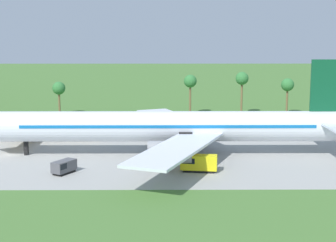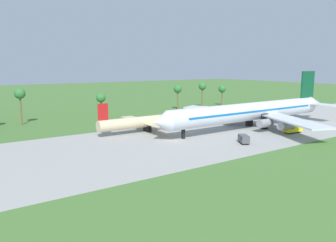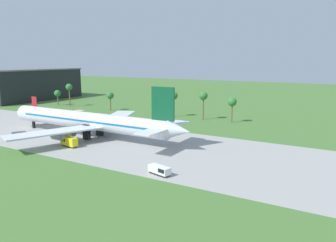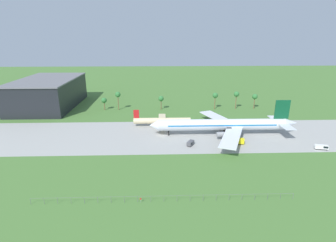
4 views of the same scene
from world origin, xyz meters
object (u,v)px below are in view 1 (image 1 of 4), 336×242
jet_airliner (177,127)px  regional_aircraft (28,125)px  fuel_truck (198,163)px  baggage_tug (63,167)px

jet_airliner → regional_aircraft: 34.46m
jet_airliner → fuel_truck: size_ratio=12.08×
fuel_truck → jet_airliner: bearing=104.6°
jet_airliner → fuel_truck: jet_airliner is taller
jet_airliner → fuel_truck: (3.16, -12.14, -3.86)m
jet_airliner → baggage_tug: bearing=-144.7°
regional_aircraft → jet_airliner: bearing=-24.0°
baggage_tug → fuel_truck: size_ratio=0.75×
regional_aircraft → fuel_truck: size_ratio=5.07×
baggage_tug → fuel_truck: bearing=2.9°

